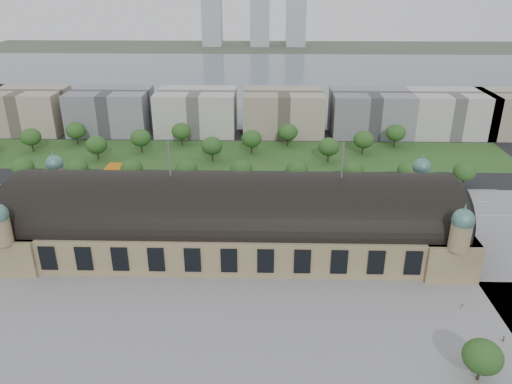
{
  "coord_description": "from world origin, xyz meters",
  "views": [
    {
      "loc": [
        11.28,
        -148.58,
        85.78
      ],
      "look_at": [
        7.26,
        14.06,
        14.0
      ],
      "focal_mm": 35.0,
      "sensor_mm": 36.0,
      "label": 1
    }
  ],
  "objects_px": {
    "parked_car_0": "(97,215)",
    "bus_east": "(300,205)",
    "parked_car_1": "(39,214)",
    "parked_car_2": "(121,210)",
    "parked_car_3": "(78,214)",
    "traffic_car_5": "(323,191)",
    "traffic_car_3": "(211,189)",
    "bus_west": "(184,206)",
    "traffic_car_6": "(384,201)",
    "bus_mid": "(233,206)",
    "pedestrian_0": "(462,306)",
    "pedestrian_1": "(504,339)",
    "traffic_car_2": "(108,207)",
    "traffic_car_4": "(271,207)",
    "petrol_station": "(127,168)",
    "parked_car_4": "(140,213)",
    "parked_car_6": "(189,214)",
    "pedestrian_4": "(467,359)",
    "parked_car_5": "(165,211)",
    "traffic_car_1": "(20,187)"
  },
  "relations": [
    {
      "from": "traffic_car_5",
      "to": "parked_car_2",
      "type": "distance_m",
      "value": 83.35
    },
    {
      "from": "parked_car_6",
      "to": "bus_west",
      "type": "height_order",
      "value": "bus_west"
    },
    {
      "from": "parked_car_3",
      "to": "traffic_car_5",
      "type": "bearing_deg",
      "value": 78.6
    },
    {
      "from": "parked_car_0",
      "to": "bus_east",
      "type": "height_order",
      "value": "bus_east"
    },
    {
      "from": "traffic_car_5",
      "to": "parked_car_0",
      "type": "height_order",
      "value": "traffic_car_5"
    },
    {
      "from": "traffic_car_1",
      "to": "traffic_car_2",
      "type": "xyz_separation_m",
      "value": [
        44.35,
        -19.86,
        -0.02
      ]
    },
    {
      "from": "traffic_car_5",
      "to": "parked_car_1",
      "type": "distance_m",
      "value": 114.17
    },
    {
      "from": "bus_mid",
      "to": "bus_east",
      "type": "bearing_deg",
      "value": -86.36
    },
    {
      "from": "traffic_car_6",
      "to": "traffic_car_1",
      "type": "bearing_deg",
      "value": -90.0
    },
    {
      "from": "traffic_car_3",
      "to": "parked_car_6",
      "type": "relative_size",
      "value": 0.98
    },
    {
      "from": "bus_east",
      "to": "pedestrian_4",
      "type": "height_order",
      "value": "bus_east"
    },
    {
      "from": "pedestrian_0",
      "to": "pedestrian_1",
      "type": "height_order",
      "value": "pedestrian_1"
    },
    {
      "from": "parked_car_4",
      "to": "parked_car_6",
      "type": "relative_size",
      "value": 0.95
    },
    {
      "from": "traffic_car_5",
      "to": "parked_car_1",
      "type": "relative_size",
      "value": 0.86
    },
    {
      "from": "parked_car_1",
      "to": "bus_mid",
      "type": "height_order",
      "value": "bus_mid"
    },
    {
      "from": "traffic_car_2",
      "to": "bus_east",
      "type": "distance_m",
      "value": 76.03
    },
    {
      "from": "traffic_car_1",
      "to": "parked_car_0",
      "type": "xyz_separation_m",
      "value": [
        42.14,
        -26.39,
        -0.06
      ]
    },
    {
      "from": "traffic_car_2",
      "to": "traffic_car_4",
      "type": "xyz_separation_m",
      "value": [
        64.77,
        2.2,
        -0.07
      ]
    },
    {
      "from": "traffic_car_3",
      "to": "bus_west",
      "type": "height_order",
      "value": "bus_west"
    },
    {
      "from": "parked_car_6",
      "to": "pedestrian_4",
      "type": "relative_size",
      "value": 2.62
    },
    {
      "from": "traffic_car_6",
      "to": "bus_mid",
      "type": "xyz_separation_m",
      "value": [
        -61.05,
        -7.88,
        1.01
      ]
    },
    {
      "from": "parked_car_3",
      "to": "pedestrian_1",
      "type": "bearing_deg",
      "value": 37.43
    },
    {
      "from": "traffic_car_4",
      "to": "parked_car_2",
      "type": "distance_m",
      "value": 59.03
    },
    {
      "from": "parked_car_0",
      "to": "parked_car_3",
      "type": "relative_size",
      "value": 1.07
    },
    {
      "from": "parked_car_3",
      "to": "pedestrian_0",
      "type": "height_order",
      "value": "pedestrian_0"
    },
    {
      "from": "traffic_car_4",
      "to": "bus_mid",
      "type": "distance_m",
      "value": 15.36
    },
    {
      "from": "parked_car_1",
      "to": "pedestrian_1",
      "type": "bearing_deg",
      "value": 44.28
    },
    {
      "from": "traffic_car_4",
      "to": "parked_car_6",
      "type": "xyz_separation_m",
      "value": [
        -31.77,
        -7.61,
        0.07
      ]
    },
    {
      "from": "traffic_car_1",
      "to": "traffic_car_3",
      "type": "height_order",
      "value": "traffic_car_1"
    },
    {
      "from": "parked_car_5",
      "to": "parked_car_2",
      "type": "bearing_deg",
      "value": -113.87
    },
    {
      "from": "traffic_car_1",
      "to": "parked_car_4",
      "type": "bearing_deg",
      "value": -110.44
    },
    {
      "from": "traffic_car_1",
      "to": "traffic_car_6",
      "type": "bearing_deg",
      "value": -91.86
    },
    {
      "from": "traffic_car_6",
      "to": "bus_mid",
      "type": "distance_m",
      "value": 61.57
    },
    {
      "from": "traffic_car_1",
      "to": "pedestrian_1",
      "type": "bearing_deg",
      "value": -117.18
    },
    {
      "from": "bus_west",
      "to": "bus_east",
      "type": "bearing_deg",
      "value": -89.6
    },
    {
      "from": "parked_car_2",
      "to": "pedestrian_1",
      "type": "height_order",
      "value": "pedestrian_1"
    },
    {
      "from": "parked_car_1",
      "to": "parked_car_2",
      "type": "xyz_separation_m",
      "value": [
        30.72,
        4.0,
        0.03
      ]
    },
    {
      "from": "pedestrian_1",
      "to": "traffic_car_2",
      "type": "bearing_deg",
      "value": 99.49
    },
    {
      "from": "traffic_car_2",
      "to": "bus_mid",
      "type": "height_order",
      "value": "bus_mid"
    },
    {
      "from": "bus_east",
      "to": "parked_car_3",
      "type": "bearing_deg",
      "value": 90.87
    },
    {
      "from": "traffic_car_4",
      "to": "petrol_station",
      "type": "bearing_deg",
      "value": -124.72
    },
    {
      "from": "petrol_station",
      "to": "parked_car_2",
      "type": "bearing_deg",
      "value": -78.67
    },
    {
      "from": "petrol_station",
      "to": "traffic_car_1",
      "type": "xyz_separation_m",
      "value": [
        -42.21,
        -17.89,
        -2.21
      ]
    },
    {
      "from": "parked_car_5",
      "to": "parked_car_6",
      "type": "xyz_separation_m",
      "value": [
        9.75,
        -2.27,
        -0.08
      ]
    },
    {
      "from": "parked_car_4",
      "to": "pedestrian_1",
      "type": "relative_size",
      "value": 2.58
    },
    {
      "from": "bus_east",
      "to": "traffic_car_5",
      "type": "bearing_deg",
      "value": -39.43
    },
    {
      "from": "traffic_car_6",
      "to": "pedestrian_4",
      "type": "height_order",
      "value": "pedestrian_4"
    },
    {
      "from": "petrol_station",
      "to": "pedestrian_4",
      "type": "distance_m",
      "value": 164.79
    },
    {
      "from": "traffic_car_3",
      "to": "parked_car_4",
      "type": "bearing_deg",
      "value": 135.01
    },
    {
      "from": "traffic_car_3",
      "to": "bus_east",
      "type": "bearing_deg",
      "value": -113.36
    }
  ]
}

